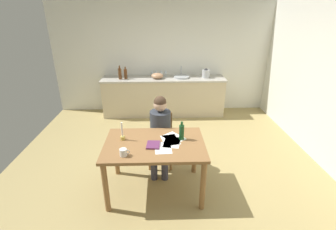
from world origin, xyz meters
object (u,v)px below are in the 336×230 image
at_px(bottle_oil, 120,73).
at_px(wine_glass_near_sink, 166,72).
at_px(dining_table, 155,150).
at_px(wine_bottle_on_table, 182,132).
at_px(coffee_mug, 124,152).
at_px(stovetop_kettle, 206,73).
at_px(book_magazine, 153,145).
at_px(mixing_bowl, 157,76).
at_px(chair_at_table, 161,137).
at_px(candlestick, 122,135).
at_px(sink_unit, 182,77).
at_px(wine_glass_by_kettle, 161,72).
at_px(person_seated, 160,130).
at_px(wine_glass_back_right, 152,72).
at_px(wine_glass_back_left, 156,72).
at_px(bottle_vinegar, 126,74).

xyz_separation_m(bottle_oil, wine_glass_near_sink, (1.05, 0.23, -0.02)).
distance_m(dining_table, wine_bottle_on_table, 0.43).
height_order(coffee_mug, stovetop_kettle, stovetop_kettle).
xyz_separation_m(book_magazine, mixing_bowl, (0.03, 2.80, 0.20)).
relative_size(chair_at_table, bottle_oil, 2.74).
height_order(chair_at_table, wine_bottle_on_table, wine_bottle_on_table).
bearing_deg(candlestick, sink_unit, 69.29).
bearing_deg(wine_bottle_on_table, bottle_oil, 114.67).
xyz_separation_m(chair_at_table, wine_glass_near_sink, (0.13, 2.25, 0.54)).
distance_m(book_magazine, wine_glass_near_sink, 3.02).
height_order(dining_table, wine_glass_by_kettle, wine_glass_by_kettle).
distance_m(person_seated, bottle_oil, 2.37).
distance_m(chair_at_table, coffee_mug, 1.12).
xyz_separation_m(wine_bottle_on_table, wine_glass_back_right, (-0.47, 2.84, 0.14)).
bearing_deg(wine_glass_near_sink, candlestick, -102.84).
xyz_separation_m(wine_bottle_on_table, wine_glass_back_left, (-0.38, 2.84, 0.14)).
height_order(coffee_mug, wine_glass_by_kettle, wine_glass_by_kettle).
height_order(dining_table, sink_unit, sink_unit).
bearing_deg(bottle_oil, person_seated, -67.18).
distance_m(dining_table, sink_unit, 2.86).
height_order(book_magazine, wine_glass_back_right, wine_glass_back_right).
relative_size(dining_table, book_magazine, 6.53).
height_order(chair_at_table, wine_glass_back_right, wine_glass_back_right).
relative_size(chair_at_table, wine_glass_by_kettle, 5.53).
distance_m(book_magazine, wine_glass_by_kettle, 3.01).
distance_m(bottle_oil, stovetop_kettle, 1.99).
distance_m(dining_table, wine_glass_by_kettle, 2.96).
distance_m(sink_unit, wine_glass_near_sink, 0.41).
bearing_deg(candlestick, wine_glass_back_left, 81.72).
bearing_deg(wine_glass_near_sink, dining_table, -94.21).
bearing_deg(bottle_vinegar, wine_glass_back_right, 17.14).
bearing_deg(wine_glass_by_kettle, stovetop_kettle, -8.15).
height_order(dining_table, wine_glass_back_left, wine_glass_back_left).
relative_size(sink_unit, mixing_bowl, 1.30).
bearing_deg(chair_at_table, bottle_oil, 114.50).
height_order(dining_table, wine_glass_back_right, wine_glass_back_right).
relative_size(person_seated, wine_glass_by_kettle, 7.76).
bearing_deg(coffee_mug, wine_glass_back_left, 83.87).
bearing_deg(mixing_bowl, dining_table, -90.35).
relative_size(dining_table, person_seated, 1.10).
height_order(book_magazine, sink_unit, sink_unit).
bearing_deg(mixing_bowl, book_magazine, -90.65).
relative_size(coffee_mug, bottle_oil, 0.40).
bearing_deg(mixing_bowl, bottle_oil, -177.28).
bearing_deg(candlestick, mixing_bowl, 80.41).
distance_m(book_magazine, stovetop_kettle, 3.09).
relative_size(mixing_bowl, stovetop_kettle, 1.25).
bearing_deg(stovetop_kettle, coffee_mug, -116.27).
xyz_separation_m(book_magazine, sink_unit, (0.60, 2.85, 0.16)).
relative_size(person_seated, mixing_bowl, 4.33).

